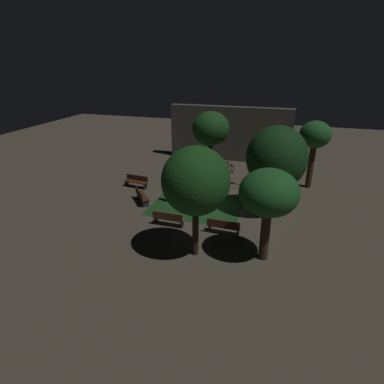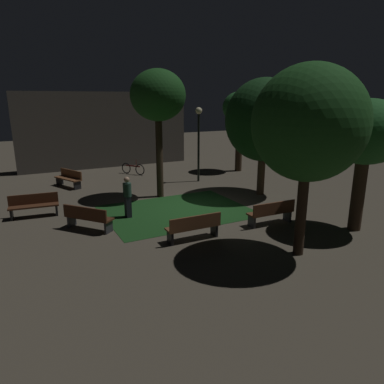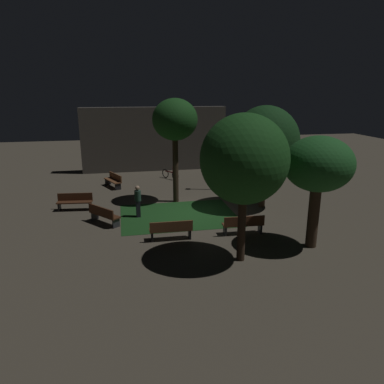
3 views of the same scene
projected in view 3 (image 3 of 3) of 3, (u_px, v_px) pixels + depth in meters
name	position (u px, v px, depth m)	size (l,w,h in m)	color
ground_plane	(193.00, 214.00, 18.41)	(60.00, 60.00, 0.00)	#4C4438
grass_lawn	(178.00, 215.00, 18.15)	(5.74, 4.40, 0.01)	#194219
bench_near_trees	(171.00, 229.00, 15.04)	(1.81, 0.51, 0.88)	brown
bench_front_left	(243.00, 224.00, 15.64)	(1.82, 0.55, 0.88)	brown
bench_lawn_edge	(75.00, 201.00, 18.87)	(1.84, 0.66, 0.88)	#422314
bench_path_side	(114.00, 180.00, 23.31)	(1.18, 1.84, 0.88)	brown
bench_corner	(103.00, 214.00, 16.86)	(1.52, 1.69, 0.88)	#422314
tree_back_right	(265.00, 143.00, 18.58)	(3.55, 3.55, 5.38)	#423021
tree_lawn_side	(267.00, 126.00, 23.77)	(2.16, 2.16, 4.88)	#38281C
tree_tall_center	(175.00, 121.00, 19.19)	(2.44, 2.44, 5.72)	#2D2116
tree_back_left	(318.00, 166.00, 13.67)	(2.66, 2.66, 4.48)	#38281C
tree_right_canopy	(244.00, 160.00, 12.38)	(3.10, 3.10, 5.40)	#2D2116
lamp_post_path_center	(220.00, 146.00, 22.07)	(0.36, 0.36, 4.01)	black
bicycle	(170.00, 174.00, 25.48)	(1.02, 1.41, 0.93)	black
pedestrian	(138.00, 201.00, 17.72)	(0.32, 0.32, 1.61)	black
building_wall_backdrop	(155.00, 139.00, 27.80)	(11.10, 0.80, 4.88)	#4C4742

